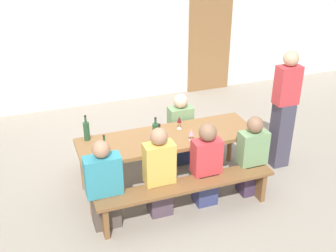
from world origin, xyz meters
The scene contains 18 objects.
ground_plane centered at (0.00, 0.00, 0.00)m, with size 24.00×24.00×0.00m, color gray.
back_wall centered at (0.00, 3.15, 1.60)m, with size 14.00×0.20×3.20m, color silver.
wooden_door centered at (1.98, 3.01, 1.05)m, with size 0.90×0.06×2.10m, color olive.
tasting_table centered at (0.00, 0.00, 0.67)m, with size 2.32×0.72×0.75m.
bench_near centered at (0.00, -0.66, 0.36)m, with size 2.22×0.30×0.45m.
bench_far centered at (0.00, 0.66, 0.36)m, with size 2.22×0.30×0.45m.
wine_bottle_0 centered at (-0.99, 0.27, 0.88)m, with size 0.08×0.08×0.34m.
wine_bottle_1 centered at (-0.18, -0.05, 0.87)m, with size 0.08×0.08×0.32m.
wine_bottle_2 centered at (-0.88, -0.30, 0.87)m, with size 0.07×0.07×0.33m.
wine_bottle_3 centered at (-0.19, -0.22, 0.87)m, with size 0.08×0.08×0.31m.
wine_glass_0 centered at (0.24, -0.20, 0.86)m, with size 0.08×0.08×0.16m.
wine_glass_1 centered at (0.21, 0.15, 0.88)m, with size 0.06×0.06×0.18m.
seated_guest_near_0 centered at (-0.96, -0.51, 0.53)m, with size 0.41×0.24×1.12m.
seated_guest_near_1 centered at (-0.29, -0.51, 0.56)m, with size 0.36×0.24×1.16m.
seated_guest_near_2 centered at (0.31, -0.51, 0.54)m, with size 0.36×0.24×1.11m.
seated_guest_near_3 centered at (0.95, -0.51, 0.53)m, with size 0.36×0.24×1.10m.
seated_guest_far_0 centered at (0.37, 0.51, 0.52)m, with size 0.34×0.24×1.08m.
standing_host centered at (1.70, -0.04, 0.85)m, with size 0.32×0.24×1.72m.
Camera 1 is at (-1.60, -4.41, 3.29)m, focal length 44.39 mm.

